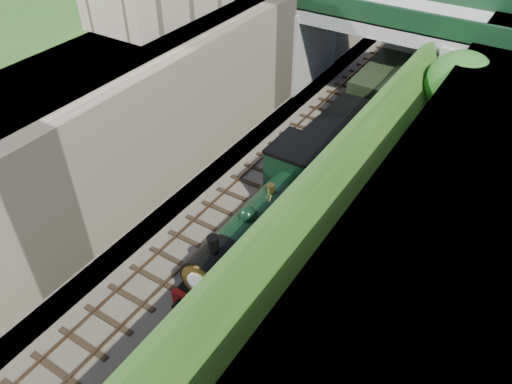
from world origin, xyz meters
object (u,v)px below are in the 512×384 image
road_bridge (401,45)px  locomotive (268,219)px  tree (462,88)px  tender (339,146)px

road_bridge → locomotive: size_ratio=1.56×
road_bridge → tree: bearing=-45.6°
tender → tree: bearing=40.2°
tender → road_bridge: bearing=91.6°
tree → locomotive: 12.58m
tree → tender: (-4.71, -3.98, -3.03)m
locomotive → road_bridge: bearing=90.9°
locomotive → tender: bearing=90.0°
tree → tender: bearing=-139.8°
tree → locomotive: bearing=-112.6°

